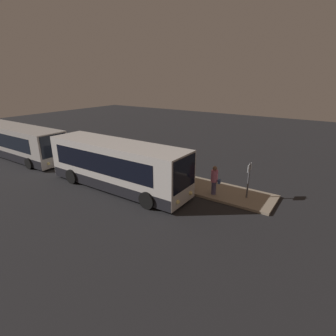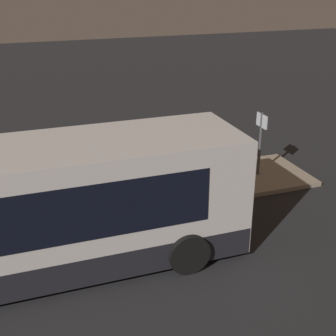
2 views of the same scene
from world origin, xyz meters
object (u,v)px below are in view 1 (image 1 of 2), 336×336
suitcase (178,182)px  sign_post (249,176)px  bus_lead (117,166)px  passenger_boarding (214,179)px  bus_second (18,142)px  trash_bin (127,162)px  passenger_waiting (187,175)px

suitcase → sign_post: (4.30, 1.10, 1.03)m
bus_lead → suitcase: (3.63, 1.92, -1.04)m
passenger_boarding → sign_post: size_ratio=0.84×
bus_second → sign_post: bus_second is taller
bus_lead → passenger_boarding: size_ratio=5.65×
trash_bin → bus_lead: bearing=-56.8°
passenger_boarding → passenger_waiting: passenger_boarding is taller
bus_second → passenger_boarding: size_ratio=6.02×
bus_second → passenger_waiting: bus_second is taller
bus_lead → passenger_waiting: size_ratio=5.90×
passenger_boarding → trash_bin: passenger_boarding is taller
passenger_waiting → sign_post: bearing=75.3°
trash_bin → passenger_boarding: bearing=-7.9°
passenger_waiting → sign_post: 3.87m
bus_second → trash_bin: bearing=18.8°
bus_second → sign_post: 20.63m
passenger_boarding → sign_post: (1.88, 0.70, 0.39)m
sign_post → trash_bin: 10.26m
passenger_boarding → sign_post: sign_post is taller
bus_second → passenger_waiting: 16.81m
sign_post → bus_lead: bearing=-159.1°
passenger_boarding → passenger_waiting: 1.87m
bus_lead → passenger_waiting: bus_lead is taller
passenger_boarding → passenger_waiting: bearing=-96.3°
passenger_waiting → trash_bin: size_ratio=2.75×
sign_post → passenger_waiting: bearing=-166.8°
trash_bin → sign_post: bearing=-2.5°
passenger_waiting → suitcase: bearing=-96.2°
bus_lead → passenger_boarding: bus_lead is taller
bus_lead → suitcase: bus_lead is taller
bus_second → passenger_boarding: 18.68m
passenger_boarding → passenger_waiting: (-1.87, -0.17, -0.05)m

